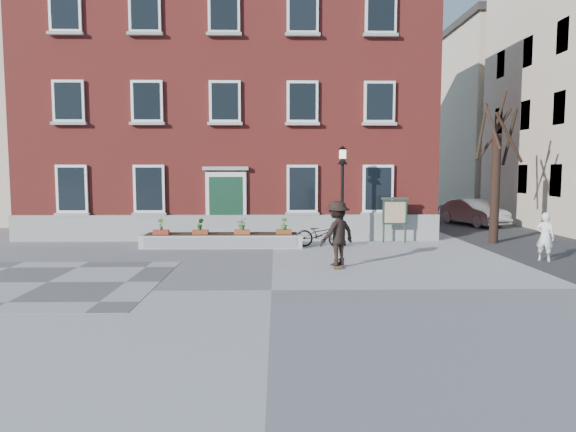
{
  "coord_description": "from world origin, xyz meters",
  "views": [
    {
      "loc": [
        0.15,
        -12.62,
        3.03
      ],
      "look_at": [
        0.5,
        4.0,
        1.5
      ],
      "focal_mm": 32.0,
      "sensor_mm": 36.0,
      "label": 1
    }
  ],
  "objects_px": {
    "bystander": "(545,237)",
    "lamp_post": "(342,181)",
    "notice_board": "(395,212)",
    "parked_car": "(473,212)",
    "bicycle": "(321,234)",
    "skateboarder": "(337,233)"
  },
  "relations": [
    {
      "from": "bystander",
      "to": "notice_board",
      "type": "relative_size",
      "value": 0.86
    },
    {
      "from": "bicycle",
      "to": "notice_board",
      "type": "height_order",
      "value": "notice_board"
    },
    {
      "from": "bicycle",
      "to": "bystander",
      "type": "xyz_separation_m",
      "value": [
        7.11,
        -3.23,
        0.3
      ]
    },
    {
      "from": "bicycle",
      "to": "skateboarder",
      "type": "relative_size",
      "value": 0.93
    },
    {
      "from": "lamp_post",
      "to": "skateboarder",
      "type": "bearing_deg",
      "value": -99.06
    },
    {
      "from": "lamp_post",
      "to": "parked_car",
      "type": "bearing_deg",
      "value": 41.96
    },
    {
      "from": "skateboarder",
      "to": "notice_board",
      "type": "bearing_deg",
      "value": 60.57
    },
    {
      "from": "bicycle",
      "to": "skateboarder",
      "type": "xyz_separation_m",
      "value": [
        0.15,
        -4.15,
        0.56
      ]
    },
    {
      "from": "bystander",
      "to": "skateboarder",
      "type": "height_order",
      "value": "skateboarder"
    },
    {
      "from": "notice_board",
      "to": "lamp_post",
      "type": "bearing_deg",
      "value": -160.36
    },
    {
      "from": "lamp_post",
      "to": "notice_board",
      "type": "relative_size",
      "value": 2.1
    },
    {
      "from": "bystander",
      "to": "notice_board",
      "type": "distance_m",
      "value": 5.92
    },
    {
      "from": "bicycle",
      "to": "notice_board",
      "type": "bearing_deg",
      "value": -56.07
    },
    {
      "from": "bystander",
      "to": "notice_board",
      "type": "xyz_separation_m",
      "value": [
        -3.96,
        4.38,
        0.45
      ]
    },
    {
      "from": "parked_car",
      "to": "skateboarder",
      "type": "xyz_separation_m",
      "value": [
        -8.72,
        -11.69,
        0.36
      ]
    },
    {
      "from": "parked_car",
      "to": "lamp_post",
      "type": "bearing_deg",
      "value": -154.88
    },
    {
      "from": "bicycle",
      "to": "notice_board",
      "type": "xyz_separation_m",
      "value": [
        3.15,
        1.15,
        0.76
      ]
    },
    {
      "from": "bicycle",
      "to": "lamp_post",
      "type": "distance_m",
      "value": 2.24
    },
    {
      "from": "bystander",
      "to": "lamp_post",
      "type": "height_order",
      "value": "lamp_post"
    },
    {
      "from": "bicycle",
      "to": "bystander",
      "type": "bearing_deg",
      "value": -100.59
    },
    {
      "from": "parked_car",
      "to": "lamp_post",
      "type": "distance_m",
      "value": 10.92
    },
    {
      "from": "bystander",
      "to": "skateboarder",
      "type": "bearing_deg",
      "value": 53.38
    }
  ]
}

